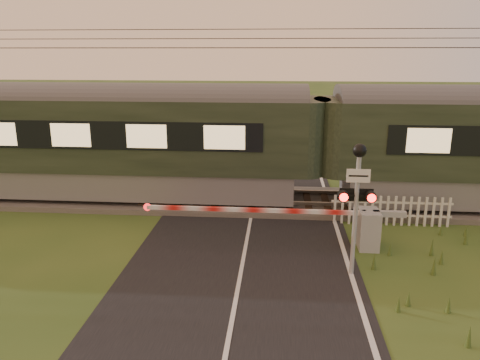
# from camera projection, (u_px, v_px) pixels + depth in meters

# --- Properties ---
(ground) EXTENTS (160.00, 160.00, 0.00)m
(ground) POSITION_uv_depth(u_px,v_px,m) (238.00, 289.00, 10.95)
(ground) COLOR #2C4B1D
(ground) RESTS_ON ground
(road) EXTENTS (6.00, 140.00, 0.03)m
(road) POSITION_uv_depth(u_px,v_px,m) (238.00, 294.00, 10.73)
(road) COLOR black
(road) RESTS_ON ground
(track_bed) EXTENTS (140.00, 3.40, 0.39)m
(track_bed) POSITION_uv_depth(u_px,v_px,m) (254.00, 201.00, 17.18)
(track_bed) COLOR #47423D
(track_bed) RESTS_ON ground
(overhead_wires) EXTENTS (120.00, 0.62, 0.62)m
(overhead_wires) POSITION_uv_depth(u_px,v_px,m) (255.00, 41.00, 15.67)
(overhead_wires) COLOR black
(overhead_wires) RESTS_ON ground
(train) EXTENTS (42.79, 2.95, 3.99)m
(train) POSITION_uv_depth(u_px,v_px,m) (320.00, 143.00, 16.40)
(train) COLOR slate
(train) RESTS_ON ground
(boom_gate) EXTENTS (7.45, 0.85, 1.13)m
(boom_gate) POSITION_uv_depth(u_px,v_px,m) (354.00, 226.00, 13.18)
(boom_gate) COLOR gray
(boom_gate) RESTS_ON ground
(crossing_signal) EXTENTS (0.85, 0.35, 3.32)m
(crossing_signal) POSITION_uv_depth(u_px,v_px,m) (357.00, 187.00, 11.09)
(crossing_signal) COLOR gray
(crossing_signal) RESTS_ON ground
(picket_fence) EXTENTS (3.79, 0.08, 0.97)m
(picket_fence) POSITION_uv_depth(u_px,v_px,m) (391.00, 211.00, 14.87)
(picket_fence) COLOR silver
(picket_fence) RESTS_ON ground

